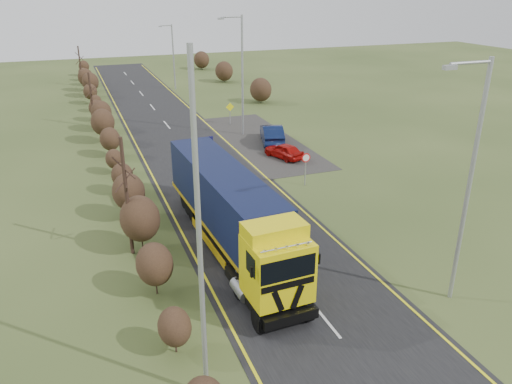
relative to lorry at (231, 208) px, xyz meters
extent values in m
plane|color=#35471E|center=(1.73, -2.61, -2.29)|extent=(160.00, 160.00, 0.00)
cube|color=black|center=(1.73, 7.39, -2.28)|extent=(8.00, 120.00, 0.02)
cube|color=#2A2825|center=(8.23, 17.39, -2.28)|extent=(6.00, 18.00, 0.02)
cube|color=yellow|center=(-1.97, 7.39, -2.26)|extent=(0.12, 116.00, 0.01)
cube|color=yellow|center=(5.43, 7.39, -2.26)|extent=(0.12, 116.00, 0.01)
cube|color=silver|center=(1.73, -6.61, -2.26)|extent=(0.12, 3.00, 0.01)
cube|color=silver|center=(1.73, 1.39, -2.26)|extent=(0.12, 3.00, 0.01)
cube|color=silver|center=(1.73, 9.39, -2.26)|extent=(0.12, 3.00, 0.01)
cube|color=silver|center=(1.73, 17.39, -2.26)|extent=(0.12, 3.00, 0.01)
cube|color=silver|center=(1.73, 25.39, -2.26)|extent=(0.12, 3.00, 0.01)
cube|color=silver|center=(1.73, 33.39, -2.26)|extent=(0.12, 3.00, 0.01)
cube|color=silver|center=(1.73, 41.39, -2.26)|extent=(0.12, 3.00, 0.01)
cube|color=silver|center=(1.73, 49.39, -2.26)|extent=(0.12, 3.00, 0.01)
cube|color=silver|center=(1.73, 57.39, -2.26)|extent=(0.12, 3.00, 0.01)
ellipsoid|color=black|center=(-4.28, -6.61, -1.15)|extent=(1.21, 1.57, 1.39)
ellipsoid|color=black|center=(-4.27, -2.61, -0.80)|extent=(1.58, 2.06, 1.82)
ellipsoid|color=black|center=(-4.25, 1.39, -0.45)|extent=(1.96, 2.55, 2.25)
ellipsoid|color=black|center=(-4.30, 5.39, -0.57)|extent=(1.83, 2.38, 2.10)
ellipsoid|color=black|center=(-4.22, 9.39, -1.00)|extent=(1.37, 1.78, 1.57)
ellipsoid|color=black|center=(-4.33, 13.39, -1.16)|extent=(1.20, 1.56, 1.38)
ellipsoid|color=black|center=(-4.19, 17.39, -0.83)|extent=(1.55, 2.02, 1.78)
ellipsoid|color=black|center=(-4.36, 21.39, -0.46)|extent=(1.95, 2.53, 2.24)
ellipsoid|color=black|center=(-4.16, 25.39, -0.55)|extent=(1.85, 2.41, 2.13)
ellipsoid|color=black|center=(-4.39, 29.39, -0.98)|extent=(1.40, 1.81, 1.61)
ellipsoid|color=black|center=(-4.14, 33.39, -1.17)|extent=(1.19, 1.55, 1.37)
ellipsoid|color=black|center=(-4.41, 37.39, -0.86)|extent=(1.52, 1.97, 1.75)
ellipsoid|color=black|center=(-4.11, 41.39, -0.47)|extent=(1.93, 2.51, 2.22)
ellipsoid|color=black|center=(-4.44, 45.39, -0.53)|extent=(1.88, 2.44, 2.16)
ellipsoid|color=black|center=(-4.09, 49.39, -0.95)|extent=(1.43, 1.85, 1.64)
ellipsoid|color=black|center=(-4.46, 53.39, -1.17)|extent=(1.19, 1.55, 1.37)
ellipsoid|color=black|center=(-4.07, 57.39, -0.89)|extent=(1.49, 1.93, 1.71)
cylinder|color=#2F1F17|center=(-4.77, 1.39, 0.74)|extent=(0.18, 0.18, 6.05)
cylinder|color=#2F1F17|center=(-4.77, 27.39, 0.24)|extent=(0.18, 0.18, 5.06)
cylinder|color=#2F1F17|center=(-4.77, 49.39, 0.29)|extent=(0.18, 0.18, 5.15)
cube|color=black|center=(0.00, -5.03, -1.62)|extent=(2.50, 4.51, 0.43)
cube|color=yellow|center=(0.00, -5.89, -0.04)|extent=(2.49, 2.22, 2.49)
cube|color=black|center=(0.00, -6.90, -1.76)|extent=(2.40, 0.23, 0.53)
cube|color=black|center=(-0.40, -6.95, -0.80)|extent=(0.58, 0.05, 1.03)
cube|color=black|center=(0.40, -6.95, -0.80)|extent=(0.58, 0.05, 1.03)
cube|color=black|center=(0.00, -6.92, 0.49)|extent=(2.25, 0.16, 0.91)
cube|color=black|center=(0.00, -6.95, -0.18)|extent=(2.20, 0.13, 0.27)
cube|color=yellow|center=(0.00, -5.55, 1.48)|extent=(2.45, 1.45, 0.54)
cylinder|color=silver|center=(0.00, -6.70, 1.30)|extent=(2.11, 0.16, 0.06)
cube|color=black|center=(-1.37, -6.70, 0.54)|extent=(0.09, 0.12, 0.43)
cube|color=black|center=(1.37, -6.70, 0.54)|extent=(0.09, 0.12, 0.43)
cylinder|color=gray|center=(-1.10, -4.65, -1.57)|extent=(0.59, 1.27, 0.54)
cylinder|color=gray|center=(1.10, -4.65, -1.57)|extent=(0.59, 1.27, 0.54)
cube|color=#C4980D|center=(0.00, 1.19, -1.11)|extent=(2.95, 12.16, 0.23)
cube|color=black|center=(0.00, 1.19, 0.32)|extent=(2.92, 11.78, 2.63)
cube|color=#111044|center=(0.00, 7.05, 0.32)|extent=(2.37, 0.17, 2.63)
cube|color=#111044|center=(0.00, -4.67, 0.32)|extent=(2.37, 0.17, 2.63)
cube|color=black|center=(0.00, 4.83, -1.66)|extent=(2.36, 3.55, 0.34)
cube|color=#C4980D|center=(-1.17, 0.24, -1.76)|extent=(0.30, 5.26, 0.43)
cube|color=#C4980D|center=(1.17, 0.24, -1.76)|extent=(0.30, 5.26, 0.43)
cylinder|color=black|center=(-1.01, -6.56, -1.79)|extent=(0.35, 1.01, 1.00)
cylinder|color=black|center=(1.01, -6.56, -1.79)|extent=(0.35, 1.01, 1.00)
cylinder|color=black|center=(-1.01, -4.17, -1.79)|extent=(0.35, 1.01, 1.00)
cylinder|color=black|center=(1.01, -4.17, -1.79)|extent=(0.35, 1.01, 1.00)
cylinder|color=black|center=(-1.01, 3.97, -1.79)|extent=(0.35, 1.01, 1.00)
cylinder|color=black|center=(1.01, 3.97, -1.79)|extent=(0.35, 1.01, 1.00)
cylinder|color=black|center=(-1.01, 4.93, -1.79)|extent=(0.35, 1.01, 1.00)
cylinder|color=black|center=(1.01, 4.93, -1.79)|extent=(0.35, 1.01, 1.00)
cylinder|color=black|center=(-1.01, 5.89, -1.79)|extent=(0.35, 1.01, 1.00)
cylinder|color=black|center=(1.01, 5.89, -1.79)|extent=(0.35, 1.01, 1.00)
imported|color=#A30B08|center=(8.30, 12.35, -1.70)|extent=(2.50, 3.70, 1.17)
imported|color=#091435|center=(8.95, 16.39, -1.50)|extent=(2.94, 5.08, 1.58)
cylinder|color=#96999B|center=(7.53, -7.31, 2.77)|extent=(0.18, 0.18, 10.12)
cylinder|color=#96999B|center=(6.63, -7.31, 7.66)|extent=(1.80, 0.12, 0.12)
cube|color=#96999B|center=(5.73, -7.31, 7.55)|extent=(0.51, 0.20, 0.16)
cylinder|color=#96999B|center=(7.53, 19.77, 2.82)|extent=(0.18, 0.18, 10.21)
cylinder|color=#96999B|center=(6.62, 19.77, 7.75)|extent=(1.81, 0.12, 0.12)
cube|color=#96999B|center=(5.72, 19.77, 7.64)|extent=(0.51, 0.20, 0.16)
cylinder|color=#96999B|center=(6.33, 42.85, 1.70)|extent=(0.18, 0.18, 7.97)
cylinder|color=#96999B|center=(5.62, 42.85, 5.55)|extent=(1.42, 0.12, 0.12)
cube|color=#96999B|center=(4.91, 42.85, 5.46)|extent=(0.40, 0.16, 0.12)
cylinder|color=#96999B|center=(-3.78, -8.99, 3.29)|extent=(0.16, 0.16, 11.16)
cylinder|color=#96999B|center=(7.33, 6.63, -1.31)|extent=(0.08, 0.08, 1.96)
cylinder|color=red|center=(7.33, 6.60, -0.33)|extent=(0.63, 0.04, 0.63)
cylinder|color=white|center=(7.33, 6.58, -0.33)|extent=(0.47, 0.02, 0.47)
cylinder|color=#96999B|center=(7.53, 23.53, -1.49)|extent=(0.08, 0.08, 1.59)
cube|color=yellow|center=(7.53, 23.48, -0.59)|extent=(0.80, 0.04, 0.80)
camera|label=1|loc=(-6.71, -21.35, 10.18)|focal=35.00mm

